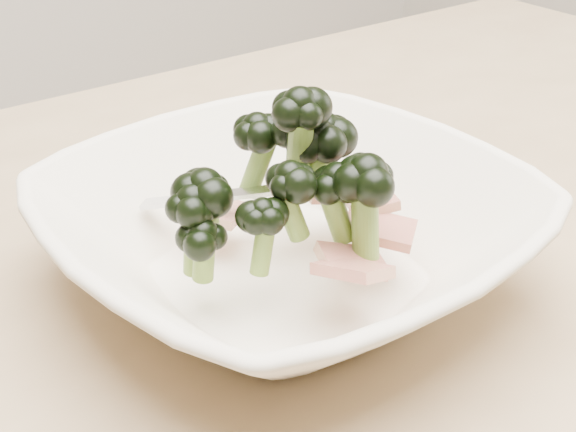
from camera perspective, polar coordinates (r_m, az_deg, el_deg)
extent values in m
cube|color=tan|center=(0.62, 6.86, -2.12)|extent=(1.20, 0.80, 0.04)
cylinder|color=tan|center=(1.37, 12.92, -2.07)|extent=(0.06, 0.06, 0.71)
imported|color=white|center=(0.52, 0.00, -1.25)|extent=(0.32, 0.32, 0.07)
cylinder|color=#567426|center=(0.48, 5.50, -0.42)|extent=(0.02, 0.03, 0.05)
ellipsoid|color=black|center=(0.46, 5.69, 3.01)|extent=(0.04, 0.04, 0.03)
cylinder|color=#567426|center=(0.49, -5.80, -0.36)|extent=(0.02, 0.02, 0.04)
ellipsoid|color=black|center=(0.47, -5.94, 2.09)|extent=(0.04, 0.04, 0.03)
cylinder|color=#567426|center=(0.56, 1.19, 3.41)|extent=(0.02, 0.02, 0.04)
ellipsoid|color=black|center=(0.55, 1.21, 5.52)|extent=(0.03, 0.03, 0.02)
cylinder|color=#567426|center=(0.51, 2.53, 3.71)|extent=(0.02, 0.02, 0.04)
ellipsoid|color=black|center=(0.51, 2.59, 6.08)|extent=(0.04, 0.04, 0.03)
cylinder|color=#567426|center=(0.53, -2.15, 3.61)|extent=(0.03, 0.02, 0.05)
ellipsoid|color=black|center=(0.52, -2.21, 6.31)|extent=(0.03, 0.03, 0.03)
cylinder|color=#567426|center=(0.46, -1.78, -2.12)|extent=(0.02, 0.01, 0.04)
ellipsoid|color=black|center=(0.45, -1.82, 0.28)|extent=(0.03, 0.03, 0.02)
cylinder|color=#567426|center=(0.47, 0.17, 0.30)|extent=(0.02, 0.02, 0.04)
ellipsoid|color=black|center=(0.46, 0.17, 2.83)|extent=(0.03, 0.03, 0.03)
cylinder|color=#567426|center=(0.49, 0.82, 4.74)|extent=(0.02, 0.03, 0.05)
ellipsoid|color=black|center=(0.48, 0.84, 7.92)|extent=(0.04, 0.04, 0.03)
cylinder|color=#567426|center=(0.50, 1.96, 3.35)|extent=(0.02, 0.02, 0.04)
ellipsoid|color=black|center=(0.49, 2.00, 5.75)|extent=(0.04, 0.04, 0.03)
cylinder|color=#567426|center=(0.55, 5.37, 1.68)|extent=(0.02, 0.02, 0.03)
ellipsoid|color=black|center=(0.54, 5.45, 3.35)|extent=(0.03, 0.03, 0.03)
cylinder|color=#567426|center=(0.48, -6.01, -3.15)|extent=(0.01, 0.01, 0.03)
ellipsoid|color=black|center=(0.47, -6.12, -1.27)|extent=(0.03, 0.03, 0.03)
cylinder|color=#567426|center=(0.52, 0.62, 3.85)|extent=(0.03, 0.03, 0.05)
ellipsoid|color=black|center=(0.51, 0.64, 6.57)|extent=(0.04, 0.04, 0.03)
cylinder|color=#567426|center=(0.48, 3.47, 0.14)|extent=(0.02, 0.02, 0.04)
ellipsoid|color=black|center=(0.47, 3.55, 2.61)|extent=(0.04, 0.04, 0.03)
cylinder|color=#567426|center=(0.48, -6.59, -1.76)|extent=(0.02, 0.02, 0.04)
ellipsoid|color=black|center=(0.47, -6.78, 1.11)|extent=(0.04, 0.04, 0.03)
cylinder|color=#567426|center=(0.56, 1.50, 3.98)|extent=(0.02, 0.02, 0.04)
ellipsoid|color=black|center=(0.55, 1.54, 6.34)|extent=(0.03, 0.03, 0.03)
cube|color=maroon|center=(0.51, 6.53, -0.90)|extent=(0.05, 0.05, 0.01)
cube|color=maroon|center=(0.54, 5.56, 1.53)|extent=(0.05, 0.06, 0.01)
cube|color=maroon|center=(0.55, -4.97, 0.30)|extent=(0.05, 0.05, 0.02)
cube|color=maroon|center=(0.48, 4.58, -3.21)|extent=(0.05, 0.04, 0.02)
cube|color=maroon|center=(0.55, 3.65, 1.80)|extent=(0.06, 0.05, 0.02)
cube|color=maroon|center=(0.45, 4.58, -3.86)|extent=(0.03, 0.05, 0.02)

